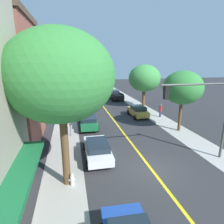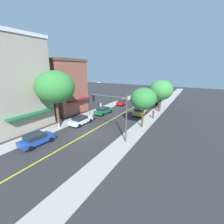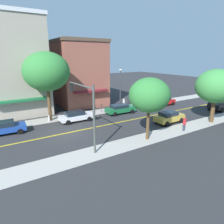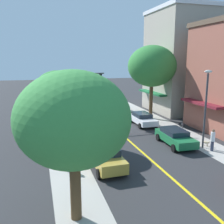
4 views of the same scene
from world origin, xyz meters
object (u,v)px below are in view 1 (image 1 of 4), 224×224
street_tree_left_far (144,78)px  black_pickup_truck (115,95)px  street_tree_right_corner (60,77)px  red_sedan_left_curb (82,104)px  fire_hydrant (72,179)px  traffic_light_mast (207,106)px  gold_sedan_right_curb (138,111)px  pedestrian_red_shirt (160,110)px  green_sedan_left_curb (88,121)px  small_dog (67,123)px  parking_meter (70,128)px  pedestrian_white_shirt (69,115)px  street_tree_left_near (183,88)px  white_sedan_left_curb (97,149)px  street_lamp (70,92)px

street_tree_left_far → black_pickup_truck: street_tree_left_far is taller
street_tree_right_corner → street_tree_left_far: 21.91m
red_sedan_left_curb → fire_hydrant: bearing=172.4°
fire_hydrant → black_pickup_truck: size_ratio=0.14×
street_tree_left_far → traffic_light_mast: (-2.15, -17.33, -0.55)m
gold_sedan_right_curb → pedestrian_red_shirt: size_ratio=2.39×
gold_sedan_right_curb → black_pickup_truck: 12.99m
green_sedan_left_curb → small_dog: size_ratio=7.39×
parking_meter → green_sedan_left_curb: 3.01m
traffic_light_mast → red_sedan_left_curb: size_ratio=1.46×
black_pickup_truck → small_dog: 17.59m
street_tree_left_far → parking_meter: street_tree_left_far is taller
street_tree_right_corner → pedestrian_white_shirt: 13.48m
green_sedan_left_curb → small_dog: green_sedan_left_curb is taller
street_tree_left_near → small_dog: bearing=160.9°
green_sedan_left_curb → white_sedan_left_curb: bearing=-177.7°
black_pickup_truck → fire_hydrant: bearing=158.5°
fire_hydrant → parking_meter: 8.17m
traffic_light_mast → pedestrian_white_shirt: 15.55m
gold_sedan_right_curb → street_tree_left_far: bearing=-30.4°
fire_hydrant → red_sedan_left_curb: red_sedan_left_curb is taller
green_sedan_left_curb → street_tree_left_far: bearing=-48.7°
parking_meter → gold_sedan_right_curb: bearing=29.4°
parking_meter → green_sedan_left_curb: size_ratio=0.28×
street_tree_left_near → white_sedan_left_curb: bearing=-157.0°
green_sedan_left_curb → street_lamp: bearing=58.3°
street_tree_right_corner → parking_meter: 9.73m
street_tree_left_near → street_tree_right_corner: bearing=-150.0°
parking_meter → white_sedan_left_curb: 5.46m
fire_hydrant → small_dog: (-0.41, 11.40, -0.10)m
traffic_light_mast → street_tree_right_corner: bearing=4.3°
traffic_light_mast → red_sedan_left_curb: 20.78m
traffic_light_mast → white_sedan_left_curb: bearing=-14.8°
street_lamp → pedestrian_red_shirt: (12.04, 0.93, -3.13)m
street_tree_right_corner → small_dog: street_tree_right_corner is taller
fire_hydrant → pedestrian_red_shirt: pedestrian_red_shirt is taller
black_pickup_truck → pedestrian_white_shirt: (-9.08, -13.75, 0.09)m
street_lamp → pedestrian_white_shirt: 3.21m
street_tree_right_corner → white_sedan_left_curb: street_tree_right_corner is taller
traffic_light_mast → gold_sedan_right_curb: bearing=-86.8°
street_tree_left_far → green_sedan_left_curb: 13.40m
street_tree_right_corner → street_tree_left_far: bearing=55.9°
street_tree_left_far → parking_meter: 16.23m
traffic_light_mast → pedestrian_red_shirt: size_ratio=3.56×
white_sedan_left_curb → black_pickup_truck: size_ratio=0.77×
small_dog → fire_hydrant: bearing=156.2°
street_tree_right_corner → white_sedan_left_curb: size_ratio=2.02×
parking_meter → small_dog: bearing=96.3°
fire_hydrant → parking_meter: size_ratio=0.63×
street_tree_left_near → gold_sedan_right_curb: street_tree_left_near is taller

